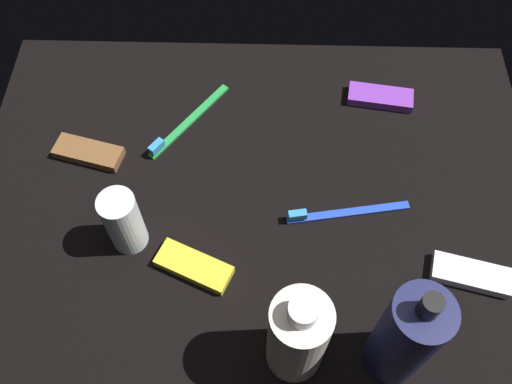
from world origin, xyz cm
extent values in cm
cube|color=black|center=(0.00, 0.00, -0.60)|extent=(84.00, 64.00, 1.20)
cylinder|color=#1B1E49|center=(-17.28, 22.01, 8.97)|extent=(6.74, 6.74, 17.94)
cylinder|color=black|center=(-17.28, 22.01, 19.34)|extent=(2.20, 2.20, 2.80)
cylinder|color=silver|center=(-5.29, 21.94, 7.76)|extent=(6.94, 6.94, 15.52)
cylinder|color=silver|center=(-5.29, 21.94, 16.62)|extent=(3.20, 3.20, 2.20)
cylinder|color=silver|center=(17.45, 6.34, 5.27)|extent=(4.95, 4.95, 10.53)
cube|color=blue|center=(-13.34, 1.48, 0.45)|extent=(17.95, 4.17, 0.90)
cube|color=#338CCC|center=(-5.95, 2.72, 1.50)|extent=(2.75, 1.52, 1.20)
cube|color=green|center=(10.93, -14.62, 0.45)|extent=(11.67, 15.18, 0.90)
cube|color=#338CCC|center=(15.39, -8.59, 1.50)|extent=(2.43, 2.74, 1.20)
cube|color=purple|center=(-19.76, -19.82, 0.75)|extent=(10.87, 5.45, 1.50)
cube|color=white|center=(-29.22, 10.85, 0.75)|extent=(11.05, 6.35, 1.50)
cube|color=brown|center=(25.83, -7.71, 0.75)|extent=(11.07, 6.47, 1.50)
cube|color=yellow|center=(8.17, 10.60, 0.75)|extent=(11.13, 7.83, 1.50)
camera|label=1|loc=(-1.01, 40.16, 70.76)|focal=39.06mm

